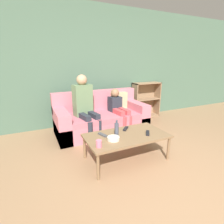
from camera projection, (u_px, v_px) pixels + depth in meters
ground_plane at (191, 204)px, 1.80m from camera, size 22.00×22.00×0.00m
wall_back at (94, 67)px, 3.94m from camera, size 12.00×0.06×2.60m
couch at (101, 118)px, 3.62m from camera, size 1.83×0.85×0.82m
bookshelf at (144, 103)px, 4.61m from camera, size 0.74×0.28×0.89m
coffee_table at (126, 137)px, 2.54m from camera, size 1.19×0.65×0.39m
person_adult at (84, 103)px, 3.29m from camera, size 0.41×0.64×1.18m
person_child at (118, 108)px, 3.58m from camera, size 0.29×0.61×0.87m
cup_near at (99, 144)px, 2.16m from camera, size 0.07×0.07×0.09m
tv_remote_0 at (148, 133)px, 2.57m from camera, size 0.14×0.17×0.02m
tv_remote_1 at (126, 129)px, 2.74m from camera, size 0.15×0.15×0.02m
tv_remote_2 at (103, 135)px, 2.51m from camera, size 0.10×0.18×0.02m
snack_bowl at (113, 138)px, 2.37m from camera, size 0.17×0.17×0.05m
bottle at (117, 129)px, 2.47m from camera, size 0.06×0.06×0.24m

